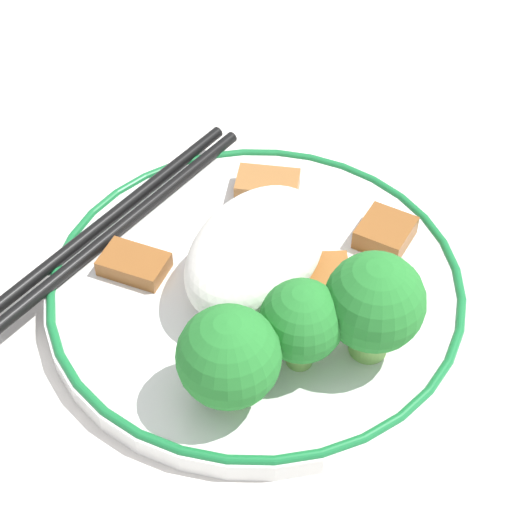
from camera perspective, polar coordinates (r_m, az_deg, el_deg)
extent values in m
plane|color=silver|center=(0.48, 0.00, -2.68)|extent=(3.00, 3.00, 0.00)
cylinder|color=white|center=(0.47, 0.00, -2.20)|extent=(0.23, 0.23, 0.01)
torus|color=#197238|center=(0.47, 0.00, -1.70)|extent=(0.23, 0.23, 0.01)
ellipsoid|color=white|center=(0.45, -0.34, 0.59)|extent=(0.10, 0.06, 0.05)
cylinder|color=#7FB756|center=(0.42, -1.75, -8.84)|extent=(0.02, 0.02, 0.01)
sphere|color=#267A2D|center=(0.39, -1.84, -6.73)|extent=(0.05, 0.05, 0.05)
cylinder|color=#7FB756|center=(0.43, 2.94, -6.36)|extent=(0.01, 0.01, 0.02)
sphere|color=#267A2D|center=(0.41, 3.06, -4.34)|extent=(0.04, 0.04, 0.04)
cylinder|color=#7FB756|center=(0.43, 7.55, -5.46)|extent=(0.02, 0.02, 0.02)
sphere|color=#267A2D|center=(0.41, 7.91, -3.06)|extent=(0.05, 0.05, 0.05)
cube|color=brown|center=(0.49, 8.61, 1.55)|extent=(0.03, 0.03, 0.01)
cube|color=#995B28|center=(0.46, 4.65, -1.54)|extent=(0.04, 0.04, 0.01)
cube|color=#9E6633|center=(0.52, 0.77, 4.70)|extent=(0.04, 0.04, 0.01)
cube|color=brown|center=(0.48, -8.13, -0.54)|extent=(0.03, 0.04, 0.01)
cylinder|color=black|center=(0.51, -9.45, 2.80)|extent=(0.20, 0.03, 0.01)
cylinder|color=black|center=(0.50, -8.55, 2.30)|extent=(0.20, 0.03, 0.01)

